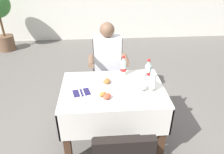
{
  "coord_description": "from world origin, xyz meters",
  "views": [
    {
      "loc": [
        -0.2,
        -1.7,
        1.98
      ],
      "look_at": [
        -0.05,
        0.29,
        0.83
      ],
      "focal_mm": 33.86,
      "sensor_mm": 36.0,
      "label": 1
    }
  ],
  "objects": [
    {
      "name": "beer_glass_middle",
      "position": [
        0.36,
        0.11,
        0.86
      ],
      "size": [
        0.07,
        0.07,
        0.2
      ],
      "color": "white",
      "rests_on": "main_dining_table"
    },
    {
      "name": "chair_far_diner_seat",
      "position": [
        -0.05,
        0.97,
        0.55
      ],
      "size": [
        0.44,
        0.5,
        0.97
      ],
      "color": "black",
      "rests_on": "ground"
    },
    {
      "name": "napkin_cutlery_set",
      "position": [
        -0.38,
        0.13,
        0.76
      ],
      "size": [
        0.2,
        0.2,
        0.01
      ],
      "color": "#231E4C",
      "rests_on": "main_dining_table"
    },
    {
      "name": "plate_near_camera",
      "position": [
        -0.13,
        0.01,
        0.77
      ],
      "size": [
        0.23,
        0.23,
        0.06
      ],
      "color": "white",
      "rests_on": "main_dining_table"
    },
    {
      "name": "main_dining_table",
      "position": [
        -0.05,
        0.19,
        0.57
      ],
      "size": [
        1.1,
        0.78,
        0.75
      ],
      "color": "white",
      "rests_on": "ground"
    },
    {
      "name": "beer_glass_left",
      "position": [
        0.25,
        0.11,
        0.87
      ],
      "size": [
        0.08,
        0.08,
        0.23
      ],
      "color": "white",
      "rests_on": "main_dining_table"
    },
    {
      "name": "ground_plane",
      "position": [
        0.0,
        0.0,
        0.0
      ],
      "size": [
        11.0,
        11.0,
        0.0
      ],
      "primitive_type": "plane",
      "color": "#66605B"
    },
    {
      "name": "seated_diner_far",
      "position": [
        -0.06,
        0.86,
        0.71
      ],
      "size": [
        0.5,
        0.46,
        1.26
      ],
      "color": "#282D42",
      "rests_on": "ground"
    },
    {
      "name": "cola_bottle_secondary",
      "position": [
        0.37,
        0.36,
        0.86
      ],
      "size": [
        0.07,
        0.07,
        0.24
      ],
      "color": "silver",
      "rests_on": "main_dining_table"
    },
    {
      "name": "cola_bottle_primary",
      "position": [
        0.1,
        0.47,
        0.86
      ],
      "size": [
        0.07,
        0.07,
        0.24
      ],
      "color": "silver",
      "rests_on": "main_dining_table"
    },
    {
      "name": "plate_far_diner",
      "position": [
        -0.1,
        0.3,
        0.77
      ],
      "size": [
        0.23,
        0.23,
        0.07
      ],
      "color": "white",
      "rests_on": "main_dining_table"
    }
  ]
}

